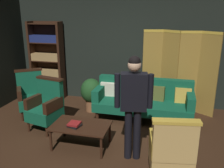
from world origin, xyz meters
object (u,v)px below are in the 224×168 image
book_red_leather (74,124)px  coffee_table (81,127)px  armchair_wing_right (46,106)px  potted_plant (91,93)px  folding_screen (178,71)px  armchair_gilt_accent (171,152)px  standing_figure (134,99)px  bookshelf (47,60)px  book_black_cloth (74,125)px  velvet_couch (144,99)px  armchair_wing_left (31,94)px

book_red_leather → coffee_table: bearing=43.3°
book_red_leather → armchair_wing_right: bearing=145.9°
potted_plant → armchair_wing_right: bearing=-118.6°
folding_screen → armchair_gilt_accent: 2.74m
standing_figure → bookshelf: bearing=139.6°
book_black_cloth → book_red_leather: book_red_leather is taller
coffee_table → velvet_couch: bearing=58.4°
velvet_couch → potted_plant: 1.25m
velvet_couch → book_black_cloth: bearing=-122.6°
coffee_table → potted_plant: bearing=102.4°
bookshelf → armchair_wing_right: bearing=-63.2°
standing_figure → potted_plant: size_ratio=2.13×
armchair_wing_right → armchair_wing_left: bearing=142.0°
coffee_table → book_red_leather: size_ratio=5.04×
folding_screen → armchair_gilt_accent: bearing=-91.4°
folding_screen → standing_figure: (-0.68, -2.23, 0.04)m
armchair_wing_left → book_red_leather: 1.89m
folding_screen → coffee_table: bearing=-127.3°
armchair_gilt_accent → velvet_couch: bearing=107.4°
coffee_table → potted_plant: 1.61m
folding_screen → coffee_table: size_ratio=1.90×
potted_plant → armchair_wing_left: bearing=-156.8°
bookshelf → book_black_cloth: (1.71, -2.29, -0.62)m
armchair_wing_left → potted_plant: size_ratio=1.30×
armchair_gilt_accent → potted_plant: bearing=131.3°
bookshelf → potted_plant: bearing=-23.7°
coffee_table → armchair_gilt_accent: size_ratio=0.96×
armchair_wing_left → book_black_cloth: armchair_wing_left is taller
folding_screen → bookshelf: 3.41m
folding_screen → book_black_cloth: folding_screen is taller
book_black_cloth → potted_plant: bearing=98.9°
armchair_wing_left → book_black_cloth: 1.89m
armchair_gilt_accent → armchair_wing_left: same height
velvet_couch → armchair_wing_left: 2.55m
bookshelf → book_black_cloth: bookshelf is taller
folding_screen → armchair_wing_right: 3.06m
standing_figure → book_red_leather: bearing=178.0°
book_red_leather → bookshelf: bearing=126.8°
velvet_couch → armchair_wing_left: (-2.52, -0.44, 0.03)m
velvet_couch → book_black_cloth: size_ratio=10.15×
velvet_couch → potted_plant: velvet_couch is taller
velvet_couch → coffee_table: velvet_couch is taller
standing_figure → book_black_cloth: 1.18m
bookshelf → folding_screen: bearing=-1.5°
book_red_leather → book_black_cloth: bearing=0.0°
book_black_cloth → armchair_wing_right: bearing=145.9°
coffee_table → armchair_wing_left: size_ratio=0.96×
potted_plant → book_red_leather: bearing=-81.1°
velvet_couch → potted_plant: (-1.25, 0.10, 0.00)m
armchair_wing_right → book_red_leather: bearing=-34.1°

